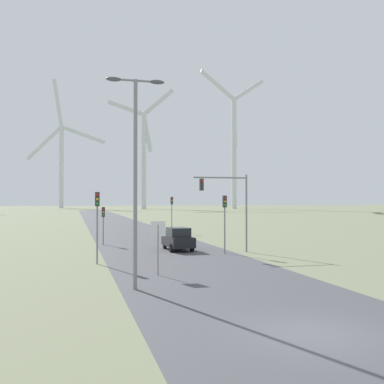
{
  "coord_description": "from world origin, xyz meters",
  "views": [
    {
      "loc": [
        -7.02,
        -12.3,
        4.05
      ],
      "look_at": [
        0.0,
        14.2,
        4.53
      ],
      "focal_mm": 42.0,
      "sensor_mm": 36.0,
      "label": 1
    }
  ],
  "objects_px": {
    "streetlamp": "(135,157)",
    "wind_turbine_center": "(144,151)",
    "wind_turbine_right": "(234,141)",
    "stop_sign_near": "(158,237)",
    "traffic_light_post_near_left": "(97,212)",
    "traffic_light_post_mid_right": "(172,207)",
    "car_approaching": "(178,239)",
    "traffic_light_mast_overhead": "(228,197)",
    "traffic_light_post_near_right": "(225,211)",
    "wind_turbine_left": "(61,155)",
    "traffic_light_post_mid_left": "(103,217)"
  },
  "relations": [
    {
      "from": "streetlamp",
      "to": "wind_turbine_center",
      "type": "height_order",
      "value": "wind_turbine_center"
    },
    {
      "from": "wind_turbine_right",
      "to": "wind_turbine_center",
      "type": "bearing_deg",
      "value": 170.68
    },
    {
      "from": "stop_sign_near",
      "to": "traffic_light_post_near_left",
      "type": "distance_m",
      "value": 6.06
    },
    {
      "from": "traffic_light_post_mid_right",
      "to": "car_approaching",
      "type": "bearing_deg",
      "value": -100.78
    },
    {
      "from": "streetlamp",
      "to": "wind_turbine_right",
      "type": "bearing_deg",
      "value": 68.38
    },
    {
      "from": "traffic_light_post_near_left",
      "to": "wind_turbine_right",
      "type": "relative_size",
      "value": 0.07
    },
    {
      "from": "traffic_light_mast_overhead",
      "to": "traffic_light_post_mid_right",
      "type": "bearing_deg",
      "value": 89.45
    },
    {
      "from": "traffic_light_post_mid_right",
      "to": "car_approaching",
      "type": "xyz_separation_m",
      "value": [
        -3.58,
        -18.79,
        -2.3
      ]
    },
    {
      "from": "car_approaching",
      "to": "traffic_light_post_mid_right",
      "type": "bearing_deg",
      "value": 79.22
    },
    {
      "from": "streetlamp",
      "to": "traffic_light_post_mid_right",
      "type": "distance_m",
      "value": 34.89
    },
    {
      "from": "streetlamp",
      "to": "traffic_light_post_near_right",
      "type": "height_order",
      "value": "streetlamp"
    },
    {
      "from": "streetlamp",
      "to": "stop_sign_near",
      "type": "distance_m",
      "value": 5.54
    },
    {
      "from": "wind_turbine_center",
      "to": "wind_turbine_right",
      "type": "height_order",
      "value": "wind_turbine_right"
    },
    {
      "from": "traffic_light_post_near_left",
      "to": "wind_turbine_right",
      "type": "bearing_deg",
      "value": 66.99
    },
    {
      "from": "wind_turbine_left",
      "to": "wind_turbine_center",
      "type": "height_order",
      "value": "wind_turbine_left"
    },
    {
      "from": "traffic_light_post_mid_left",
      "to": "traffic_light_post_mid_right",
      "type": "bearing_deg",
      "value": 54.25
    },
    {
      "from": "traffic_light_post_near_left",
      "to": "traffic_light_post_mid_left",
      "type": "relative_size",
      "value": 1.34
    },
    {
      "from": "traffic_light_post_near_right",
      "to": "wind_turbine_right",
      "type": "bearing_deg",
      "value": 69.53
    },
    {
      "from": "wind_turbine_left",
      "to": "car_approaching",
      "type": "bearing_deg",
      "value": -85.93
    },
    {
      "from": "streetlamp",
      "to": "car_approaching",
      "type": "bearing_deg",
      "value": 69.87
    },
    {
      "from": "wind_turbine_center",
      "to": "traffic_light_post_mid_left",
      "type": "bearing_deg",
      "value": -99.99
    },
    {
      "from": "traffic_light_post_near_left",
      "to": "traffic_light_mast_overhead",
      "type": "distance_m",
      "value": 10.73
    },
    {
      "from": "stop_sign_near",
      "to": "traffic_light_mast_overhead",
      "type": "height_order",
      "value": "traffic_light_mast_overhead"
    },
    {
      "from": "traffic_light_post_mid_left",
      "to": "wind_turbine_center",
      "type": "height_order",
      "value": "wind_turbine_center"
    },
    {
      "from": "streetlamp",
      "to": "traffic_light_post_mid_left",
      "type": "distance_m",
      "value": 21.26
    },
    {
      "from": "traffic_light_post_mid_right",
      "to": "wind_turbine_left",
      "type": "xyz_separation_m",
      "value": [
        -17.44,
        176.02,
        22.73
      ]
    },
    {
      "from": "stop_sign_near",
      "to": "traffic_light_post_mid_left",
      "type": "xyz_separation_m",
      "value": [
        -1.78,
        17.51,
        0.47
      ]
    },
    {
      "from": "traffic_light_post_near_left",
      "to": "wind_turbine_center",
      "type": "bearing_deg",
      "value": 80.34
    },
    {
      "from": "traffic_light_post_mid_right",
      "to": "traffic_light_post_near_left",
      "type": "bearing_deg",
      "value": -112.31
    },
    {
      "from": "streetlamp",
      "to": "traffic_light_post_mid_right",
      "type": "height_order",
      "value": "streetlamp"
    },
    {
      "from": "wind_turbine_right",
      "to": "stop_sign_near",
      "type": "bearing_deg",
      "value": -111.52
    },
    {
      "from": "stop_sign_near",
      "to": "traffic_light_post_near_right",
      "type": "relative_size",
      "value": 0.66
    },
    {
      "from": "traffic_light_post_near_right",
      "to": "wind_turbine_center",
      "type": "xyz_separation_m",
      "value": [
        19.31,
        166.72,
        22.8
      ]
    },
    {
      "from": "traffic_light_post_mid_right",
      "to": "wind_turbine_right",
      "type": "distance_m",
      "value": 152.96
    },
    {
      "from": "traffic_light_post_near_left",
      "to": "traffic_light_mast_overhead",
      "type": "xyz_separation_m",
      "value": [
        10.05,
        3.64,
        0.95
      ]
    },
    {
      "from": "traffic_light_post_mid_left",
      "to": "traffic_light_post_near_right",
      "type": "bearing_deg",
      "value": -47.07
    },
    {
      "from": "car_approaching",
      "to": "stop_sign_near",
      "type": "bearing_deg",
      "value": -108.21
    },
    {
      "from": "wind_turbine_left",
      "to": "wind_turbine_right",
      "type": "relative_size",
      "value": 1.03
    },
    {
      "from": "wind_turbine_center",
      "to": "wind_turbine_right",
      "type": "relative_size",
      "value": 0.87
    },
    {
      "from": "car_approaching",
      "to": "wind_turbine_center",
      "type": "relative_size",
      "value": 0.08
    },
    {
      "from": "car_approaching",
      "to": "wind_turbine_left",
      "type": "height_order",
      "value": "wind_turbine_left"
    },
    {
      "from": "stop_sign_near",
      "to": "streetlamp",
      "type": "bearing_deg",
      "value": -116.08
    },
    {
      "from": "traffic_light_post_mid_left",
      "to": "car_approaching",
      "type": "distance_m",
      "value": 8.42
    },
    {
      "from": "traffic_light_post_mid_left",
      "to": "stop_sign_near",
      "type": "bearing_deg",
      "value": -84.19
    },
    {
      "from": "streetlamp",
      "to": "traffic_light_post_mid_right",
      "type": "xyz_separation_m",
      "value": [
        9.0,
        33.59,
        -2.79
      ]
    },
    {
      "from": "traffic_light_mast_overhead",
      "to": "wind_turbine_left",
      "type": "height_order",
      "value": "wind_turbine_left"
    },
    {
      "from": "car_approaching",
      "to": "wind_turbine_right",
      "type": "height_order",
      "value": "wind_turbine_right"
    },
    {
      "from": "traffic_light_mast_overhead",
      "to": "wind_turbine_center",
      "type": "bearing_deg",
      "value": 83.52
    },
    {
      "from": "traffic_light_post_near_left",
      "to": "wind_turbine_left",
      "type": "distance_m",
      "value": 202.42
    },
    {
      "from": "wind_turbine_left",
      "to": "streetlamp",
      "type": "bearing_deg",
      "value": -87.7
    }
  ]
}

